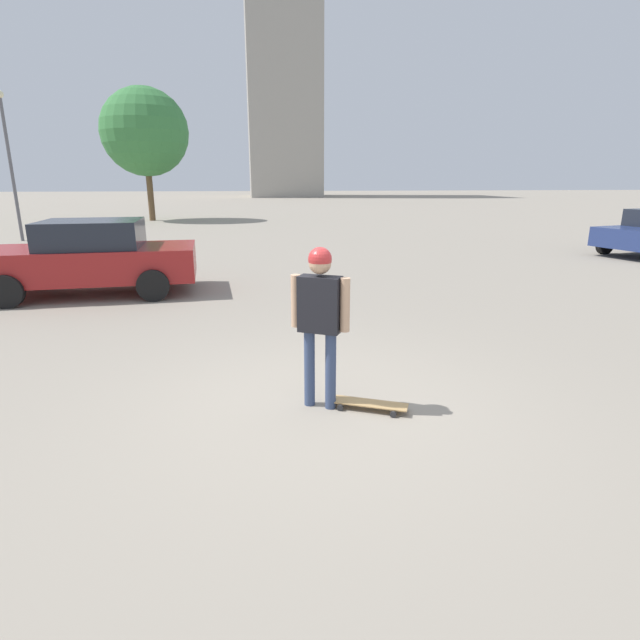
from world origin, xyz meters
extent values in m
plane|color=gray|center=(0.00, 0.00, 0.00)|extent=(220.00, 220.00, 0.00)
cylinder|color=#38476B|center=(-0.10, 0.05, 0.41)|extent=(0.11, 0.11, 0.82)
cylinder|color=#38476B|center=(0.10, -0.05, 0.41)|extent=(0.11, 0.11, 0.82)
cube|color=black|center=(0.00, 0.00, 1.10)|extent=(0.46, 0.37, 0.56)
cylinder|color=tan|center=(-0.23, 0.12, 1.11)|extent=(0.10, 0.10, 0.54)
cylinder|color=tan|center=(0.23, -0.12, 1.11)|extent=(0.10, 0.10, 0.54)
sphere|color=tan|center=(0.00, 0.00, 1.51)|extent=(0.22, 0.22, 0.22)
sphere|color=red|center=(0.00, 0.00, 1.55)|extent=(0.23, 0.23, 0.23)
cube|color=tan|center=(0.48, -0.15, 0.07)|extent=(0.81, 0.51, 0.01)
cylinder|color=#262628|center=(0.19, -0.14, 0.03)|extent=(0.07, 0.05, 0.06)
cylinder|color=#262628|center=(0.28, 0.06, 0.03)|extent=(0.07, 0.05, 0.06)
cylinder|color=#262628|center=(0.69, -0.37, 0.03)|extent=(0.07, 0.05, 0.06)
cylinder|color=#262628|center=(0.78, -0.16, 0.03)|extent=(0.07, 0.05, 0.06)
cube|color=maroon|center=(-3.90, 6.01, 0.64)|extent=(4.31, 2.19, 0.66)
cube|color=#1E232D|center=(-3.79, 6.02, 1.24)|extent=(2.00, 1.83, 0.54)
cylinder|color=black|center=(-5.12, 4.97, 0.31)|extent=(0.64, 0.24, 0.62)
cylinder|color=black|center=(-5.26, 6.85, 0.31)|extent=(0.64, 0.24, 0.62)
cylinder|color=black|center=(-2.53, 5.16, 0.31)|extent=(0.64, 0.24, 0.62)
cylinder|color=black|center=(-2.67, 7.04, 0.31)|extent=(0.64, 0.24, 0.62)
cylinder|color=black|center=(10.67, 9.78, 0.31)|extent=(0.65, 0.34, 0.62)
cube|color=#9E998E|center=(5.13, 71.67, 17.61)|extent=(9.83, 13.88, 35.23)
cylinder|color=brown|center=(-6.13, 26.26, 1.61)|extent=(0.35, 0.35, 3.21)
sphere|color=#387A3D|center=(-6.13, 26.26, 4.91)|extent=(4.84, 4.84, 4.84)
cylinder|color=#59595E|center=(-9.39, 16.38, 2.59)|extent=(0.12, 0.12, 5.19)
camera|label=1|loc=(-0.70, -4.75, 2.29)|focal=28.00mm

